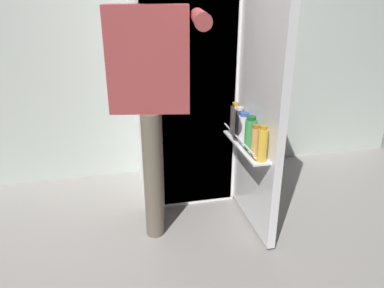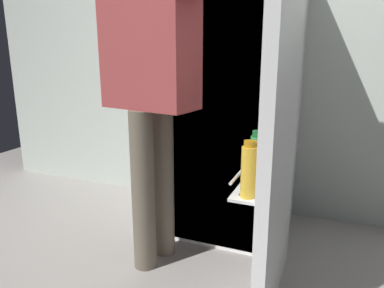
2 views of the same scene
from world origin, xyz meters
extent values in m
plane|color=gray|center=(0.00, 0.00, 0.00)|extent=(5.81, 5.81, 0.00)
cube|color=beige|center=(0.00, 0.95, 1.27)|extent=(4.40, 0.10, 2.55)
cube|color=white|center=(0.00, 0.58, 0.81)|extent=(0.69, 0.65, 1.63)
cube|color=white|center=(0.00, 0.25, 0.81)|extent=(0.65, 0.01, 1.59)
cube|color=white|center=(0.00, 0.30, 0.83)|extent=(0.61, 0.09, 0.01)
cube|color=white|center=(0.37, -0.08, 0.83)|extent=(0.05, 0.67, 1.59)
cube|color=white|center=(0.29, -0.08, 0.60)|extent=(0.11, 0.58, 0.01)
cylinder|color=silver|center=(0.24, -0.08, 0.66)|extent=(0.01, 0.56, 0.01)
cylinder|color=white|center=(0.29, -0.04, 0.69)|extent=(0.07, 0.07, 0.18)
cylinder|color=#335BB2|center=(0.29, -0.04, 0.80)|extent=(0.06, 0.06, 0.02)
cylinder|color=#333842|center=(0.29, 0.06, 0.70)|extent=(0.06, 0.06, 0.19)
cylinder|color=silver|center=(0.29, 0.06, 0.81)|extent=(0.05, 0.05, 0.02)
cylinder|color=#EDE5CC|center=(0.29, 0.14, 0.70)|extent=(0.07, 0.07, 0.20)
cylinder|color=#B78933|center=(0.29, 0.14, 0.81)|extent=(0.05, 0.05, 0.02)
cylinder|color=green|center=(0.29, -0.15, 0.70)|extent=(0.07, 0.07, 0.19)
cylinder|color=#195B28|center=(0.29, -0.15, 0.81)|extent=(0.06, 0.06, 0.02)
cylinder|color=gold|center=(0.30, -0.33, 0.70)|extent=(0.06, 0.06, 0.19)
cylinder|color=#BC8419|center=(0.30, -0.33, 0.81)|extent=(0.04, 0.04, 0.02)
cylinder|color=tan|center=(0.29, -0.25, 0.69)|extent=(0.05, 0.05, 0.17)
cylinder|color=#996623|center=(0.29, -0.25, 0.79)|extent=(0.05, 0.05, 0.02)
cylinder|color=gold|center=(0.10, 0.30, 0.88)|extent=(0.08, 0.08, 0.09)
cylinder|color=#665B4C|center=(-0.28, 0.11, 0.43)|extent=(0.12, 0.12, 0.85)
cylinder|color=#665B4C|center=(-0.31, -0.06, 0.43)|extent=(0.12, 0.12, 0.85)
cube|color=#9E3D3D|center=(-0.30, 0.03, 1.15)|extent=(0.50, 0.30, 0.60)
cylinder|color=#9E3D3D|center=(-0.25, 0.26, 1.13)|extent=(0.08, 0.08, 0.57)
camera|label=1|loc=(-0.52, -2.13, 1.51)|focal=34.18mm
camera|label=2|loc=(0.59, -1.59, 1.14)|focal=34.26mm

